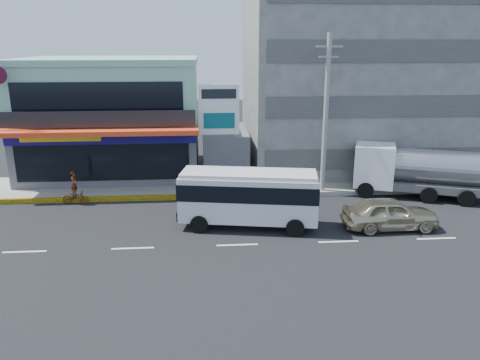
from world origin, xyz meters
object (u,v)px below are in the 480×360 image
(tanker_truck, at_px, (415,170))
(concrete_building, at_px, (353,75))
(billboard, at_px, (219,115))
(sedan, at_px, (390,213))
(shop_building, at_px, (115,120))
(minibus, at_px, (249,194))
(motorcycle_rider, at_px, (75,193))
(satellite_dish, at_px, (226,131))
(utility_pole_near, at_px, (326,115))

(tanker_truck, bearing_deg, concrete_building, 101.31)
(billboard, xyz_separation_m, sedan, (8.63, -7.70, -4.09))
(shop_building, xyz_separation_m, concrete_building, (18.00, 1.05, 3.00))
(minibus, relative_size, motorcycle_rider, 3.71)
(satellite_dish, bearing_deg, utility_pole_near, -30.96)
(billboard, bearing_deg, utility_pole_near, -15.48)
(billboard, bearing_deg, concrete_building, 28.92)
(minibus, relative_size, tanker_truck, 0.90)
(concrete_building, bearing_deg, tanker_truck, -78.69)
(concrete_building, distance_m, billboard, 12.17)
(utility_pole_near, distance_m, sedan, 7.61)
(satellite_dish, relative_size, motorcycle_rider, 0.74)
(minibus, distance_m, sedan, 7.46)
(concrete_building, bearing_deg, utility_pole_near, -117.76)
(concrete_building, xyz_separation_m, sedan, (-1.87, -13.50, -6.16))
(concrete_building, height_order, motorcycle_rider, concrete_building)
(utility_pole_near, relative_size, motorcycle_rider, 4.96)
(shop_building, distance_m, motorcycle_rider, 8.00)
(satellite_dish, distance_m, minibus, 8.85)
(utility_pole_near, xyz_separation_m, sedan, (2.13, -5.90, -4.31))
(concrete_building, distance_m, sedan, 14.96)
(shop_building, xyz_separation_m, minibus, (8.77, -11.58, -2.20))
(minibus, bearing_deg, sedan, -6.74)
(satellite_dish, bearing_deg, billboard, -105.52)
(satellite_dish, distance_m, tanker_truck, 12.61)
(shop_building, relative_size, billboard, 1.80)
(satellite_dish, height_order, billboard, billboard)
(minibus, bearing_deg, shop_building, 127.16)
(utility_pole_near, bearing_deg, minibus, -136.10)
(minibus, height_order, sedan, minibus)
(satellite_dish, bearing_deg, motorcycle_rider, -155.78)
(concrete_building, relative_size, billboard, 2.32)
(billboard, height_order, motorcycle_rider, billboard)
(shop_building, distance_m, sedan, 20.61)
(concrete_building, relative_size, utility_pole_near, 1.60)
(sedan, bearing_deg, satellite_dish, 40.25)
(shop_building, relative_size, satellite_dish, 8.27)
(concrete_building, relative_size, sedan, 3.25)
(billboard, relative_size, minibus, 0.92)
(utility_pole_near, height_order, motorcycle_rider, utility_pole_near)
(shop_building, bearing_deg, satellite_dish, -20.21)
(shop_building, relative_size, concrete_building, 0.77)
(billboard, distance_m, utility_pole_near, 6.75)
(billboard, bearing_deg, minibus, -79.44)
(sedan, bearing_deg, tanker_truck, -35.02)
(tanker_truck, bearing_deg, shop_building, 159.59)
(minibus, xyz_separation_m, tanker_truck, (10.90, 4.25, -0.09))
(minibus, bearing_deg, utility_pole_near, 43.90)
(billboard, xyz_separation_m, tanker_truck, (12.18, -2.58, -3.23))
(tanker_truck, bearing_deg, utility_pole_near, 172.20)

